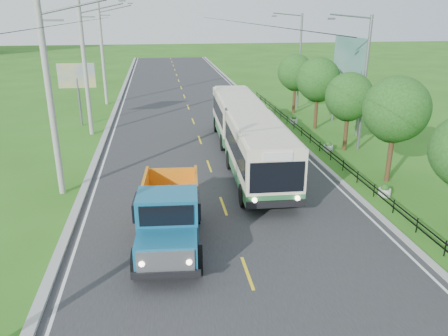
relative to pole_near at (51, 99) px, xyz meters
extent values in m
plane|color=#2B5F16|center=(8.26, -9.00, -5.09)|extent=(240.00, 240.00, 0.00)
cube|color=#28282B|center=(8.26, 11.00, -5.08)|extent=(14.00, 120.00, 0.02)
cube|color=#9E9E99|center=(1.06, 11.00, -5.02)|extent=(0.40, 120.00, 0.15)
cube|color=#9E9E99|center=(15.41, 11.00, -5.04)|extent=(0.30, 120.00, 0.10)
cube|color=silver|center=(1.61, 11.00, -5.07)|extent=(0.12, 120.00, 0.00)
cube|color=silver|center=(14.91, 11.00, -5.07)|extent=(0.12, 120.00, 0.00)
cube|color=yellow|center=(8.26, -9.00, -5.07)|extent=(0.12, 2.20, 0.00)
cube|color=black|center=(16.26, 5.00, -4.79)|extent=(0.04, 40.00, 0.60)
cylinder|color=gray|center=(-0.04, 0.00, -0.09)|extent=(0.32, 0.32, 10.00)
cube|color=slate|center=(0.46, 0.00, 3.71)|extent=(1.20, 0.10, 0.10)
cylinder|color=gray|center=(-0.04, 12.00, -0.09)|extent=(0.32, 0.32, 10.00)
cube|color=slate|center=(0.46, 12.00, 3.71)|extent=(1.20, 0.10, 0.10)
cube|color=slate|center=(3.06, 12.00, 4.81)|extent=(0.50, 0.18, 0.12)
cylinder|color=gray|center=(-0.04, 24.00, -0.09)|extent=(0.32, 0.32, 10.00)
cube|color=slate|center=(0.46, 24.00, 3.71)|extent=(1.20, 0.10, 0.10)
cube|color=slate|center=(3.06, 24.00, 4.81)|extent=(0.50, 0.18, 0.12)
cylinder|color=#382314|center=(18.06, -1.00, -3.41)|extent=(0.28, 0.28, 3.36)
sphere|color=#1E4012|center=(18.06, -1.00, -0.89)|extent=(3.60, 3.60, 3.60)
sphere|color=#1E4012|center=(18.26, -0.50, -1.61)|extent=(2.64, 2.64, 2.64)
cylinder|color=#382314|center=(18.06, 5.00, -3.58)|extent=(0.28, 0.28, 3.02)
sphere|color=#1E4012|center=(18.06, 5.00, -1.31)|extent=(3.24, 3.24, 3.24)
sphere|color=#1E4012|center=(18.26, 5.50, -1.96)|extent=(2.38, 2.38, 2.38)
cylinder|color=#382314|center=(18.06, 11.00, -3.47)|extent=(0.28, 0.28, 3.25)
sphere|color=#1E4012|center=(18.06, 11.00, -1.03)|extent=(3.48, 3.48, 3.48)
sphere|color=#1E4012|center=(18.26, 11.50, -1.73)|extent=(2.55, 2.55, 2.55)
cylinder|color=#382314|center=(18.06, 17.00, -3.55)|extent=(0.28, 0.28, 3.08)
sphere|color=#1E4012|center=(18.06, 17.00, -1.24)|extent=(3.30, 3.30, 3.30)
sphere|color=#1E4012|center=(18.26, 17.50, -1.90)|extent=(2.42, 2.42, 2.42)
cylinder|color=slate|center=(19.06, 5.00, -0.59)|extent=(0.20, 0.20, 9.00)
cylinder|color=slate|center=(17.66, 5.00, 3.81)|extent=(2.80, 0.10, 0.34)
cube|color=slate|center=(16.36, 5.00, 3.66)|extent=(0.45, 0.16, 0.12)
cylinder|color=slate|center=(19.06, 19.00, -0.59)|extent=(0.20, 0.20, 9.00)
cylinder|color=slate|center=(17.66, 19.00, 3.81)|extent=(2.80, 0.10, 0.34)
cube|color=slate|center=(16.36, 19.00, 3.66)|extent=(0.45, 0.16, 0.12)
cylinder|color=silver|center=(16.86, -3.00, -4.89)|extent=(0.64, 0.64, 0.40)
sphere|color=#1E4012|center=(16.86, -3.00, -4.64)|extent=(0.44, 0.44, 0.44)
cylinder|color=silver|center=(16.86, 5.00, -4.89)|extent=(0.64, 0.64, 0.40)
sphere|color=#1E4012|center=(16.86, 5.00, -4.64)|extent=(0.44, 0.44, 0.44)
cylinder|color=silver|center=(16.86, 13.00, -4.89)|extent=(0.64, 0.64, 0.40)
sphere|color=#1E4012|center=(16.86, 13.00, -4.64)|extent=(0.44, 0.44, 0.44)
cylinder|color=slate|center=(-1.24, 15.00, -3.09)|extent=(0.20, 0.20, 4.00)
cube|color=yellow|center=(-1.24, 15.00, -0.89)|extent=(3.00, 0.15, 2.00)
cylinder|color=slate|center=(20.56, 8.50, -2.59)|extent=(0.24, 0.24, 5.00)
cylinder|color=slate|center=(20.56, 13.50, -2.59)|extent=(0.24, 0.24, 5.00)
cube|color=#144C47|center=(20.56, 11.00, 0.71)|extent=(0.20, 6.00, 3.00)
cube|color=#296638|center=(10.63, -0.55, -4.20)|extent=(3.15, 8.53, 0.62)
cube|color=beige|center=(10.63, -0.55, -2.81)|extent=(3.15, 8.53, 2.17)
cube|color=black|center=(10.63, -0.55, -2.80)|extent=(3.16, 7.86, 1.07)
cube|color=#296638|center=(11.01, 8.71, -4.20)|extent=(3.12, 7.97, 0.62)
cube|color=beige|center=(11.01, 8.71, -2.81)|extent=(3.12, 7.97, 2.17)
cube|color=black|center=(11.01, 8.71, -2.80)|extent=(3.14, 7.30, 1.07)
cube|color=#4C4C4C|center=(10.82, 4.22, -3.12)|extent=(2.68, 1.23, 2.67)
cube|color=black|center=(10.46, -4.78, -2.99)|extent=(2.53, 0.17, 1.46)
cylinder|color=black|center=(9.26, -3.13, -4.51)|extent=(0.41, 1.18, 1.17)
cylinder|color=black|center=(11.79, -3.24, -4.51)|extent=(0.41, 1.18, 1.17)
cylinder|color=black|center=(9.48, 2.37, -4.51)|extent=(0.41, 1.18, 1.17)
cylinder|color=black|center=(12.02, 2.26, -4.51)|extent=(0.41, 1.18, 1.17)
cylinder|color=black|center=(9.63, 6.18, -4.51)|extent=(0.41, 1.18, 1.17)
cylinder|color=black|center=(12.17, 6.08, -4.51)|extent=(0.41, 1.18, 1.17)
cylinder|color=black|center=(9.84, 11.35, -4.51)|extent=(0.41, 1.18, 1.17)
cylinder|color=black|center=(12.38, 11.24, -4.51)|extent=(0.41, 1.18, 1.17)
cube|color=#155C82|center=(5.32, -8.89, -3.94)|extent=(2.30, 1.63, 1.04)
cube|color=#155C82|center=(5.44, -7.33, -3.42)|extent=(2.42, 1.84, 2.09)
cube|color=black|center=(5.44, -7.33, -2.90)|extent=(2.63, 1.55, 0.73)
cube|color=black|center=(5.51, -6.50, -4.42)|extent=(1.52, 6.33, 0.26)
cube|color=#C96E12|center=(5.64, -4.73, -3.37)|extent=(2.64, 3.31, 1.36)
cylinder|color=black|center=(4.25, -8.60, -4.52)|extent=(0.45, 1.17, 1.15)
cylinder|color=black|center=(6.43, -8.77, -4.52)|extent=(0.45, 1.17, 1.15)
cylinder|color=black|center=(4.57, -4.43, -4.52)|extent=(0.45, 1.17, 1.15)
cylinder|color=black|center=(6.75, -4.60, -4.52)|extent=(0.45, 1.17, 1.15)
camera|label=1|loc=(5.30, -22.68, 4.14)|focal=35.00mm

